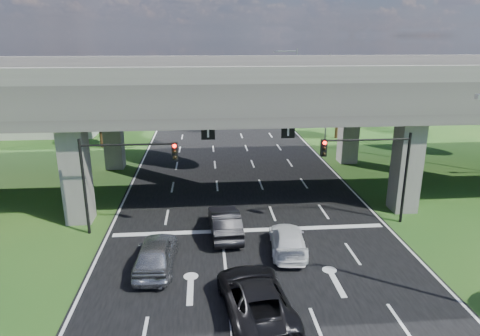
{
  "coord_description": "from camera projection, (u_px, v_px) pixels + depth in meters",
  "views": [
    {
      "loc": [
        -2.74,
        -20.87,
        11.73
      ],
      "look_at": [
        -0.34,
        7.13,
        3.02
      ],
      "focal_mm": 32.0,
      "sensor_mm": 36.0,
      "label": 1
    }
  ],
  "objects": [
    {
      "name": "tree_left_near",
      "position": [
        98.0,
        103.0,
        45.73
      ],
      "size": [
        4.5,
        4.5,
        7.8
      ],
      "color": "black",
      "rests_on": "ground"
    },
    {
      "name": "car_dark",
      "position": [
        225.0,
        223.0,
        26.03
      ],
      "size": [
        2.0,
        5.04,
        1.63
      ],
      "primitive_type": "imported",
      "rotation": [
        0.0,
        0.0,
        3.2
      ],
      "color": "black",
      "rests_on": "road"
    },
    {
      "name": "streetlight_beyond",
      "position": [
        293.0,
        79.0,
        60.71
      ],
      "size": [
        3.38,
        0.25,
        10.0
      ],
      "color": "gray",
      "rests_on": "ground"
    },
    {
      "name": "streetlight_far",
      "position": [
        324.0,
        93.0,
        45.49
      ],
      "size": [
        3.38,
        0.25,
        10.0
      ],
      "color": "gray",
      "rests_on": "ground"
    },
    {
      "name": "signal_right",
      "position": [
        374.0,
        162.0,
        26.71
      ],
      "size": [
        5.76,
        0.54,
        6.0
      ],
      "color": "black",
      "rests_on": "ground"
    },
    {
      "name": "car_trailing",
      "position": [
        255.0,
        297.0,
        18.6
      ],
      "size": [
        3.4,
        6.17,
        1.64
      ],
      "primitive_type": "imported",
      "rotation": [
        0.0,
        0.0,
        3.26
      ],
      "color": "black",
      "rests_on": "road"
    },
    {
      "name": "car_silver",
      "position": [
        156.0,
        254.0,
        22.26
      ],
      "size": [
        2.19,
        4.99,
        1.67
      ],
      "primitive_type": "imported",
      "rotation": [
        0.0,
        0.0,
        3.1
      ],
      "color": "#96989D",
      "rests_on": "road"
    },
    {
      "name": "tree_right_far",
      "position": [
        300.0,
        83.0,
        64.99
      ],
      "size": [
        4.5,
        4.5,
        7.8
      ],
      "color": "black",
      "rests_on": "ground"
    },
    {
      "name": "tree_right_mid",
      "position": [
        342.0,
        94.0,
        57.89
      ],
      "size": [
        3.91,
        3.9,
        6.76
      ],
      "color": "black",
      "rests_on": "ground"
    },
    {
      "name": "ground",
      "position": [
        257.0,
        258.0,
        23.55
      ],
      "size": [
        160.0,
        160.0,
        0.0
      ],
      "primitive_type": "plane",
      "color": "#1D4D18",
      "rests_on": "ground"
    },
    {
      "name": "tree_left_far",
      "position": [
        131.0,
        84.0,
        60.95
      ],
      "size": [
        4.8,
        4.8,
        8.32
      ],
      "color": "black",
      "rests_on": "ground"
    },
    {
      "name": "signal_left",
      "position": [
        119.0,
        168.0,
        25.43
      ],
      "size": [
        5.76,
        0.54,
        6.0
      ],
      "color": "black",
      "rests_on": "ground"
    },
    {
      "name": "car_white",
      "position": [
        288.0,
        240.0,
        24.06
      ],
      "size": [
        2.35,
        4.86,
        1.37
      ],
      "primitive_type": "imported",
      "rotation": [
        0.0,
        0.0,
        3.05
      ],
      "color": "white",
      "rests_on": "road"
    },
    {
      "name": "tree_left_mid",
      "position": [
        89.0,
        99.0,
        53.29
      ],
      "size": [
        3.91,
        3.9,
        6.76
      ],
      "color": "black",
      "rests_on": "ground"
    },
    {
      "name": "tree_right_near",
      "position": [
        339.0,
        100.0,
        49.94
      ],
      "size": [
        4.2,
        4.2,
        7.28
      ],
      "color": "black",
      "rests_on": "ground"
    },
    {
      "name": "road",
      "position": [
        241.0,
        194.0,
        33.07
      ],
      "size": [
        18.0,
        120.0,
        0.03
      ],
      "primitive_type": "cube",
      "color": "black",
      "rests_on": "ground"
    },
    {
      "name": "overpass",
      "position": [
        239.0,
        88.0,
        32.63
      ],
      "size": [
        80.0,
        15.0,
        10.0
      ],
      "color": "#32302E",
      "rests_on": "ground"
    },
    {
      "name": "warehouse",
      "position": [
        20.0,
        116.0,
        54.15
      ],
      "size": [
        20.0,
        10.0,
        4.0
      ],
      "primitive_type": "cube",
      "color": "#9E9E99",
      "rests_on": "ground"
    }
  ]
}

